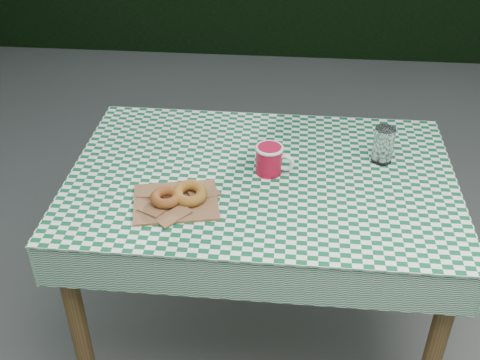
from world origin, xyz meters
name	(u,v)px	position (x,y,z in m)	size (l,w,h in m)	color
ground	(273,335)	(0.00, 0.00, 0.00)	(60.00, 60.00, 0.00)	#555550
table	(260,259)	(-0.06, 0.03, 0.38)	(1.27, 0.85, 0.75)	#52361C
tablecloth	(262,175)	(-0.06, 0.03, 0.75)	(1.29, 0.87, 0.01)	#0C5129
paper_bag	(176,201)	(-0.32, -0.15, 0.76)	(0.26, 0.21, 0.01)	olive
bagel_front	(166,197)	(-0.35, -0.17, 0.79)	(0.10, 0.10, 0.03)	brown
bagel_back	(190,193)	(-0.28, -0.14, 0.79)	(0.11, 0.11, 0.03)	#A57122
coffee_mug	(269,160)	(-0.04, 0.05, 0.81)	(0.18, 0.18, 0.10)	#A60A25
drinking_glass	(383,145)	(0.35, 0.16, 0.82)	(0.07, 0.07, 0.13)	silver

